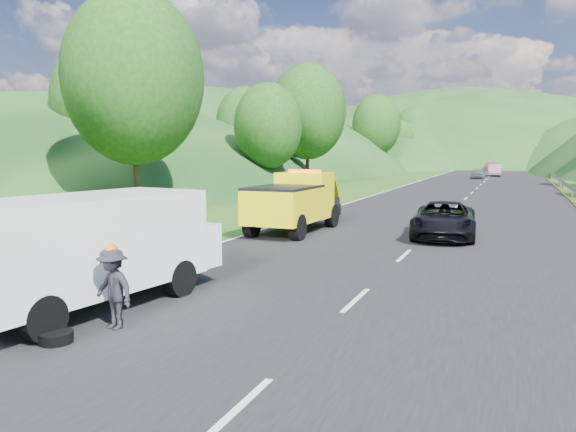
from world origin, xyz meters
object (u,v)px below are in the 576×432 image
at_px(child, 213,264).
at_px(spare_tire, 56,344).
at_px(suitcase, 121,254).
at_px(white_van, 89,245).
at_px(worker, 114,329).
at_px(woman, 178,259).
at_px(tow_truck, 295,202).
at_px(passing_suv, 444,238).

relative_size(child, spare_tire, 1.71).
height_order(child, suitcase, suitcase).
bearing_deg(white_van, worker, -27.14).
height_order(white_van, woman, white_van).
distance_m(tow_truck, suitcase, 8.66).
xyz_separation_m(worker, spare_tire, (-0.43, -1.05, 0.00)).
xyz_separation_m(woman, child, (1.46, -0.26, 0.00)).
bearing_deg(tow_truck, white_van, -88.86).
xyz_separation_m(white_van, spare_tire, (1.00, -2.05, -1.41)).
xyz_separation_m(tow_truck, white_van, (0.13, -12.59, 0.12)).
xyz_separation_m(woman, passing_suv, (7.38, 7.74, 0.00)).
bearing_deg(worker, white_van, 158.72).
bearing_deg(tow_truck, passing_suv, 7.05).
xyz_separation_m(worker, suitcase, (-4.11, 5.37, 0.28)).
relative_size(white_van, passing_suv, 1.44).
distance_m(spare_tire, passing_suv, 16.13).
relative_size(white_van, suitcase, 13.38).
height_order(white_van, spare_tire, white_van).
height_order(tow_truck, spare_tire, tow_truck).
height_order(woman, spare_tire, woman).
xyz_separation_m(spare_tire, passing_suv, (4.97, 15.34, 0.00)).
height_order(worker, spare_tire, worker).
bearing_deg(child, white_van, -60.61).
bearing_deg(suitcase, spare_tire, -60.19).
xyz_separation_m(child, passing_suv, (5.92, 8.00, 0.00)).
distance_m(white_van, passing_suv, 14.64).
distance_m(tow_truck, passing_suv, 6.28).
height_order(tow_truck, suitcase, tow_truck).
relative_size(worker, suitcase, 2.89).
height_order(woman, child, woman).
bearing_deg(worker, passing_suv, 85.98).
bearing_deg(white_van, spare_tire, -56.21).
bearing_deg(tow_truck, child, -88.02).
distance_m(tow_truck, woman, 7.27).
distance_m(child, spare_tire, 7.40).
relative_size(woman, child, 1.76).
distance_m(worker, passing_suv, 14.99).
distance_m(woman, passing_suv, 10.69).
bearing_deg(spare_tire, worker, 67.82).
height_order(tow_truck, white_van, tow_truck).
bearing_deg(worker, suitcase, 141.04).
xyz_separation_m(worker, passing_suv, (4.54, 14.29, 0.00)).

